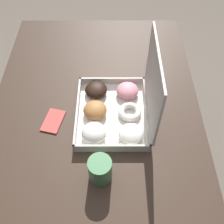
% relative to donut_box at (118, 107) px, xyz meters
% --- Properties ---
extents(ground_plane, '(8.00, 8.00, 0.00)m').
position_rel_donut_box_xyz_m(ground_plane, '(-0.05, -0.09, -0.80)').
color(ground_plane, '#6B6054').
extents(dining_table, '(1.22, 0.87, 0.74)m').
position_rel_donut_box_xyz_m(dining_table, '(-0.05, -0.09, -0.15)').
color(dining_table, '#38281E').
rests_on(dining_table, ground_plane).
extents(donut_box, '(0.34, 0.29, 0.32)m').
position_rel_donut_box_xyz_m(donut_box, '(0.00, 0.00, 0.00)').
color(donut_box, silver).
rests_on(donut_box, dining_table).
extents(coffee_mug, '(0.08, 0.08, 0.10)m').
position_rel_donut_box_xyz_m(coffee_mug, '(0.26, -0.06, -0.00)').
color(coffee_mug, '#4C8456').
rests_on(coffee_mug, dining_table).
extents(paper_napkin, '(0.13, 0.09, 0.01)m').
position_rel_donut_box_xyz_m(paper_napkin, '(0.03, -0.26, -0.05)').
color(paper_napkin, '#CC4C47').
rests_on(paper_napkin, dining_table).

